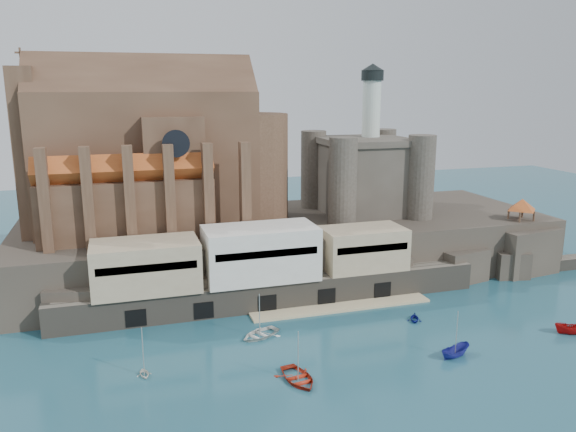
# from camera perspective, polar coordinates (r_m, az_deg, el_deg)

# --- Properties ---
(ground) EXTENTS (300.00, 300.00, 0.00)m
(ground) POSITION_cam_1_polar(r_m,az_deg,el_deg) (76.56, 9.30, -14.21)
(ground) COLOR #1B4A59
(ground) RESTS_ON ground
(promontory) EXTENTS (100.00, 36.00, 10.00)m
(promontory) POSITION_cam_1_polar(r_m,az_deg,el_deg) (108.91, 0.15, -2.94)
(promontory) COLOR #2C2621
(promontory) RESTS_ON ground
(quay) EXTENTS (70.00, 12.00, 13.05)m
(quay) POSITION_cam_1_polar(r_m,az_deg,el_deg) (90.99, -2.85, -5.43)
(quay) COLOR #625B4E
(quay) RESTS_ON ground
(church) EXTENTS (47.00, 25.93, 30.51)m
(church) POSITION_cam_1_polar(r_m,az_deg,el_deg) (103.57, -13.08, 5.62)
(church) COLOR #4B3223
(church) RESTS_ON promontory
(castle_keep) EXTENTS (21.20, 21.20, 29.30)m
(castle_keep) POSITION_cam_1_polar(r_m,az_deg,el_deg) (113.40, 7.80, 4.50)
(castle_keep) COLOR #403A32
(castle_keep) RESTS_ON promontory
(rock_outcrop) EXTENTS (14.50, 10.50, 8.70)m
(rock_outcrop) POSITION_cam_1_polar(r_m,az_deg,el_deg) (117.40, 22.36, -3.22)
(rock_outcrop) COLOR #2C2621
(rock_outcrop) RESTS_ON ground
(pavilion) EXTENTS (6.40, 6.40, 5.40)m
(pavilion) POSITION_cam_1_polar(r_m,az_deg,el_deg) (115.55, 22.67, 0.96)
(pavilion) COLOR #4B3223
(pavilion) RESTS_ON rock_outcrop
(boat_0) EXTENTS (4.86, 2.04, 6.59)m
(boat_0) POSITION_cam_1_polar(r_m,az_deg,el_deg) (70.93, 1.03, -16.37)
(boat_0) COLOR #B02713
(boat_0) RESTS_ON ground
(boat_2) EXTENTS (2.31, 2.28, 4.83)m
(boat_2) POSITION_cam_1_polar(r_m,az_deg,el_deg) (79.58, 16.60, -13.51)
(boat_2) COLOR navy
(boat_2) RESTS_ON ground
(boat_4) EXTENTS (2.44, 1.71, 2.61)m
(boat_4) POSITION_cam_1_polar(r_m,az_deg,el_deg) (74.11, -14.37, -15.44)
(boat_4) COLOR white
(boat_4) RESTS_ON ground
(boat_5) EXTENTS (2.41, 2.38, 4.94)m
(boat_5) POSITION_cam_1_polar(r_m,az_deg,el_deg) (92.32, 26.82, -10.62)
(boat_5) COLOR #A60B0B
(boat_5) RESTS_ON ground
(boat_6) EXTENTS (3.22, 4.53, 6.23)m
(boat_6) POSITION_cam_1_polar(r_m,az_deg,el_deg) (82.07, -2.88, -12.11)
(boat_6) COLOR white
(boat_6) RESTS_ON ground
(boat_7) EXTENTS (3.05, 2.60, 3.03)m
(boat_7) POSITION_cam_1_polar(r_m,az_deg,el_deg) (89.09, 12.71, -10.33)
(boat_7) COLOR navy
(boat_7) RESTS_ON ground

